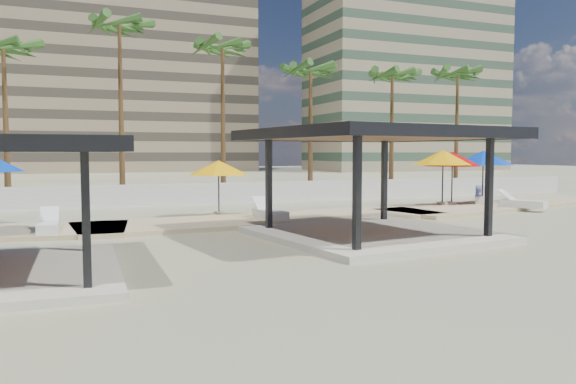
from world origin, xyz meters
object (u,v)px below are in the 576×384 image
at_px(lounger_a, 48,226).
at_px(lounger_c, 522,203).
at_px(umbrella_c, 452,159).
at_px(pavilion_central, 373,173).
at_px(lounger_b, 270,214).
at_px(lounger_d, 483,199).

distance_m(lounger_a, lounger_c, 21.97).
bearing_deg(umbrella_c, lounger_a, -170.42).
xyz_separation_m(umbrella_c, lounger_c, (2.10, -2.84, -2.20)).
relative_size(pavilion_central, lounger_a, 3.92).
distance_m(pavilion_central, umbrella_c, 12.27).
relative_size(umbrella_c, lounger_b, 1.69).
xyz_separation_m(umbrella_c, lounger_a, (-19.87, -3.35, -2.22)).
xyz_separation_m(pavilion_central, lounger_b, (-1.94, 5.08, -1.84)).
bearing_deg(umbrella_c, lounger_c, -53.58).
bearing_deg(lounger_b, lounger_c, -93.30).
bearing_deg(lounger_d, lounger_c, -140.70).
distance_m(pavilion_central, lounger_c, 12.71).
relative_size(lounger_b, lounger_c, 0.99).
bearing_deg(lounger_c, lounger_b, 62.91).
distance_m(umbrella_c, lounger_d, 3.05).
relative_size(pavilion_central, lounger_c, 3.47).
relative_size(pavilion_central, lounger_d, 3.50).
height_order(pavilion_central, umbrella_c, pavilion_central).
height_order(pavilion_central, lounger_c, pavilion_central).
height_order(pavilion_central, lounger_b, pavilion_central).
xyz_separation_m(pavilion_central, lounger_a, (-10.41, 4.46, -1.86)).
relative_size(pavilion_central, lounger_b, 3.51).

